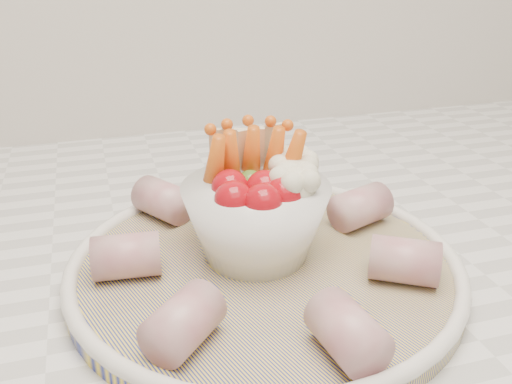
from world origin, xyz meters
name	(u,v)px	position (x,y,z in m)	size (l,w,h in m)	color
serving_platter	(265,266)	(-0.06, 1.36, 0.93)	(0.39, 0.39, 0.02)	navy
veggie_bowl	(259,208)	(-0.06, 1.37, 0.98)	(0.12, 0.12, 0.10)	white
cured_meat_rolls	(264,243)	(-0.06, 1.36, 0.95)	(0.26, 0.28, 0.03)	#A34A58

